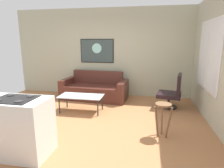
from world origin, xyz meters
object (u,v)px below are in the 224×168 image
Objects in this scene: coffee_table at (81,97)px; bar_stool at (163,112)px; wall_painting at (97,51)px; armchair at (172,92)px; couch at (95,90)px.

coffee_table is 1.71× the size of bar_stool.
wall_painting is (-1.97, 2.70, 0.97)m from bar_stool.
armchair is 2.74m from wall_painting.
armchair is 0.84× the size of wall_painting.
couch is 3.22× the size of bar_stool.
couch is 2.23× the size of armchair.
coffee_table is at bearing -90.92° from couch.
bar_stool is (1.92, -2.17, 0.21)m from couch.
couch is at bearing 89.08° from coffee_table.
armchair is at bearing -11.84° from couch.
bar_stool is 0.58× the size of wall_painting.
coffee_table is at bearing -162.86° from armchair.
armchair reaches higher than couch.
wall_painting is at bearing 91.01° from coffee_table.
bar_stool is (-0.36, -1.69, 0.06)m from armchair.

